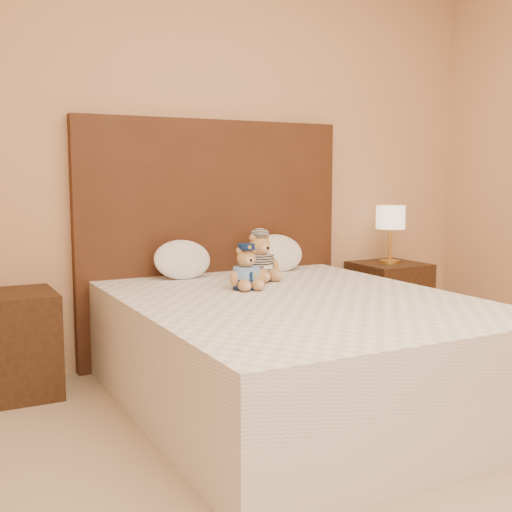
% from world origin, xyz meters
% --- Properties ---
extents(ground, '(4.00, 4.50, 0.00)m').
position_xyz_m(ground, '(0.00, 0.00, 0.00)').
color(ground, tan).
rests_on(ground, ground).
extents(bed, '(1.60, 2.00, 0.55)m').
position_xyz_m(bed, '(0.00, 1.20, 0.28)').
color(bed, white).
rests_on(bed, ground).
extents(headboard, '(1.75, 0.08, 1.50)m').
position_xyz_m(headboard, '(0.00, 2.21, 0.75)').
color(headboard, '#472515').
rests_on(headboard, ground).
extents(nightstand_left, '(0.45, 0.45, 0.55)m').
position_xyz_m(nightstand_left, '(-1.25, 2.00, 0.28)').
color(nightstand_left, '#3C2413').
rests_on(nightstand_left, ground).
extents(nightstand_right, '(0.45, 0.45, 0.55)m').
position_xyz_m(nightstand_right, '(1.25, 2.00, 0.28)').
color(nightstand_right, '#3C2413').
rests_on(nightstand_right, ground).
extents(lamp, '(0.20, 0.20, 0.40)m').
position_xyz_m(lamp, '(1.25, 2.00, 0.85)').
color(lamp, gold).
rests_on(lamp, nightstand_right).
extents(teddy_police, '(0.22, 0.21, 0.24)m').
position_xyz_m(teddy_police, '(-0.11, 1.53, 0.67)').
color(teddy_police, '#A87541').
rests_on(teddy_police, bed).
extents(teddy_prisoner, '(0.29, 0.28, 0.28)m').
position_xyz_m(teddy_prisoner, '(0.09, 1.75, 0.69)').
color(teddy_prisoner, '#A87541').
rests_on(teddy_prisoner, bed).
extents(pillow_left, '(0.35, 0.23, 0.25)m').
position_xyz_m(pillow_left, '(-0.28, 2.03, 0.67)').
color(pillow_left, white).
rests_on(pillow_left, bed).
extents(pillow_right, '(0.36, 0.23, 0.25)m').
position_xyz_m(pillow_right, '(0.36, 2.03, 0.68)').
color(pillow_right, white).
rests_on(pillow_right, bed).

